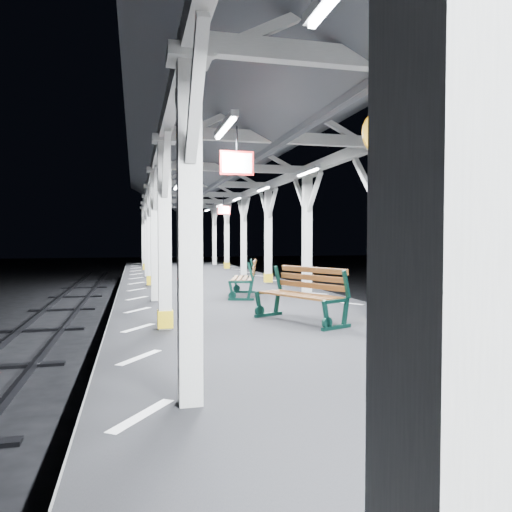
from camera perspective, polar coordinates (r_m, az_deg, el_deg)
name	(u,v)px	position (r m, az deg, el deg)	size (l,w,h in m)	color
ground	(315,417)	(7.59, 6.74, -17.79)	(120.00, 120.00, 0.00)	black
platform	(315,383)	(7.43, 6.75, -14.17)	(6.00, 50.00, 1.00)	black
hazard_stripes_left	(140,357)	(6.86, -13.16, -11.23)	(1.00, 48.00, 0.01)	silver
hazard_stripes_right	(464,339)	(8.46, 22.70, -8.79)	(1.00, 48.00, 0.01)	silver
canopy	(317,97)	(7.39, 6.94, 17.61)	(5.40, 49.00, 4.65)	silver
bench_mid	(304,293)	(9.41, 5.51, -4.21)	(1.41, 2.00, 1.02)	#0B2C25
bench_far	(247,277)	(13.36, -1.07, -2.43)	(1.11, 1.92, 0.98)	#0B2C25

